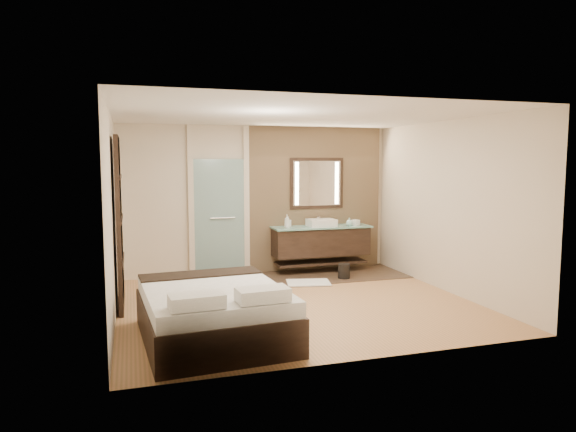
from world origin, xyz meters
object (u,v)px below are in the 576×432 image
object	(u,v)px
vanity	(321,241)
mirror_unit	(317,183)
bed	(214,313)
waste_bin	(344,271)

from	to	relation	value
vanity	mirror_unit	world-z (taller)	mirror_unit
mirror_unit	bed	xyz separation A→B (m)	(-2.48, -3.31, -1.34)
bed	waste_bin	size ratio (longest dim) A/B	7.82
vanity	mirror_unit	xyz separation A→B (m)	(0.00, 0.24, 1.07)
bed	waste_bin	xyz separation A→B (m)	(2.67, 2.41, -0.18)
vanity	mirror_unit	bearing A→B (deg)	90.00
mirror_unit	vanity	bearing A→B (deg)	-90.00
vanity	bed	world-z (taller)	vanity
vanity	waste_bin	size ratio (longest dim) A/B	7.02
bed	waste_bin	distance (m)	3.60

